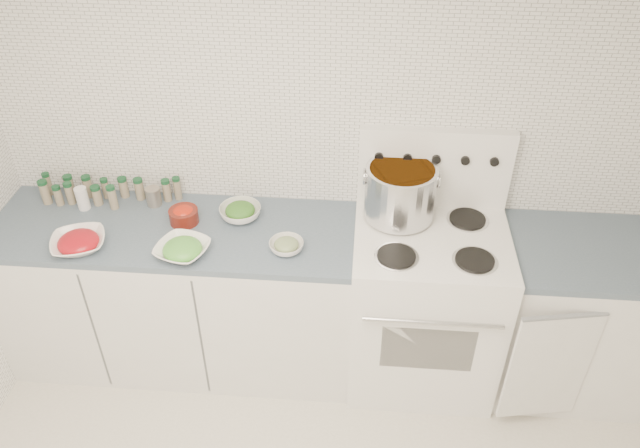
{
  "coord_description": "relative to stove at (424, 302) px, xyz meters",
  "views": [
    {
      "loc": [
        0.13,
        -1.23,
        2.8
      ],
      "look_at": [
        -0.07,
        1.14,
        1.01
      ],
      "focal_mm": 35.0,
      "sensor_mm": 36.0,
      "label": 1
    }
  ],
  "objects": [
    {
      "name": "spice_cluster",
      "position": [
        -1.74,
        0.22,
        0.47
      ],
      "size": [
        0.74,
        0.16,
        0.14
      ],
      "color": "gray",
      "rests_on": "counter_left"
    },
    {
      "name": "room_walls",
      "position": [
        -0.48,
        -1.19,
        1.06
      ],
      "size": [
        3.54,
        3.04,
        2.52
      ],
      "color": "white",
      "rests_on": "ground"
    },
    {
      "name": "bowl_broccoli",
      "position": [
        -0.97,
        0.12,
        0.44
      ],
      "size": [
        0.23,
        0.23,
        0.09
      ],
      "color": "white",
      "rests_on": "counter_left"
    },
    {
      "name": "counter_right",
      "position": [
        0.82,
        0.0,
        -0.05
      ],
      "size": [
        0.89,
        0.7,
        0.9
      ],
      "color": "white",
      "rests_on": "ground"
    },
    {
      "name": "stock_pot",
      "position": [
        -0.17,
        0.16,
        0.6
      ],
      "size": [
        0.37,
        0.35,
        0.27
      ],
      "rotation": [
        0.0,
        0.0,
        -0.31
      ],
      "color": "silver",
      "rests_on": "stove"
    },
    {
      "name": "bowl_pepper",
      "position": [
        -1.25,
        0.06,
        0.45
      ],
      "size": [
        0.15,
        0.15,
        0.09
      ],
      "color": "#5C180F",
      "rests_on": "counter_left"
    },
    {
      "name": "bowl_zucchini",
      "position": [
        -0.7,
        -0.13,
        0.43
      ],
      "size": [
        0.21,
        0.21,
        0.07
      ],
      "color": "white",
      "rests_on": "counter_left"
    },
    {
      "name": "tin_can",
      "position": [
        -1.44,
        0.2,
        0.45
      ],
      "size": [
        0.09,
        0.09,
        0.1
      ],
      "primitive_type": "cylinder",
      "rotation": [
        0.0,
        0.0,
        -0.2
      ],
      "color": "gray",
      "rests_on": "counter_left"
    },
    {
      "name": "bowl_tomato",
      "position": [
        -1.7,
        -0.19,
        0.44
      ],
      "size": [
        0.32,
        0.32,
        0.08
      ],
      "color": "white",
      "rests_on": "counter_left"
    },
    {
      "name": "bowl_snowpea",
      "position": [
        -1.19,
        -0.2,
        0.44
      ],
      "size": [
        0.3,
        0.3,
        0.08
      ],
      "color": "white",
      "rests_on": "counter_left"
    },
    {
      "name": "salt_canister",
      "position": [
        -1.8,
        0.14,
        0.47
      ],
      "size": [
        0.06,
        0.06,
        0.12
      ],
      "primitive_type": "cylinder",
      "rotation": [
        0.0,
        0.0,
        -0.0
      ],
      "color": "white",
      "rests_on": "counter_left"
    },
    {
      "name": "counter_left",
      "position": [
        -1.3,
        0.0,
        -0.05
      ],
      "size": [
        1.85,
        0.62,
        0.9
      ],
      "color": "white",
      "rests_on": "ground"
    },
    {
      "name": "stove",
      "position": [
        0.0,
        0.0,
        0.0
      ],
      "size": [
        0.76,
        0.7,
        1.36
      ],
      "color": "white",
      "rests_on": "ground"
    }
  ]
}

